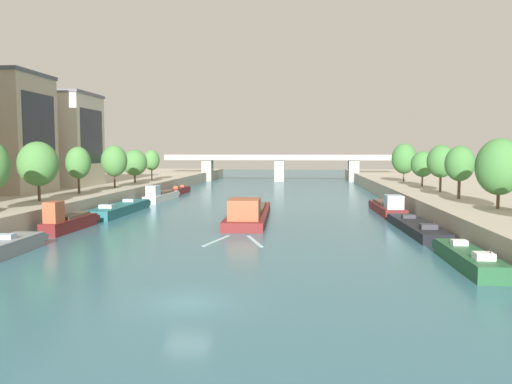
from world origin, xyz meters
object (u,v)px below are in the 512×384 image
(moored_boat_left_upstream, at_px, (68,221))
(moored_boat_right_upstream, at_px, (387,207))
(moored_boat_right_second, at_px, (468,258))
(tree_right_far, at_px, (441,161))
(tree_left_distant, at_px, (135,163))
(barge_midriver, at_px, (249,213))
(bridge_far, at_px, (280,164))
(tree_left_midway, at_px, (78,163))
(tree_left_past_mid, at_px, (152,160))
(tree_left_by_lamp, at_px, (38,164))
(tree_left_third, at_px, (114,161))
(moored_boat_left_gap_after, at_px, (161,195))
(moored_boat_right_end, at_px, (416,227))
(tree_right_by_lamp, at_px, (423,164))
(tree_right_past_mid, at_px, (499,167))
(tree_right_third, at_px, (404,159))
(moored_boat_left_second, at_px, (121,209))
(moored_boat_left_far, at_px, (180,190))
(tree_right_second, at_px, (460,164))

(moored_boat_left_upstream, height_order, moored_boat_right_upstream, moored_boat_left_upstream)
(moored_boat_right_second, relative_size, tree_right_far, 1.65)
(tree_left_distant, bearing_deg, barge_midriver, -50.63)
(tree_right_far, bearing_deg, bridge_far, 112.45)
(tree_left_midway, bearing_deg, bridge_far, 70.76)
(tree_left_past_mid, relative_size, tree_right_far, 0.91)
(tree_left_by_lamp, xyz_separation_m, tree_left_third, (0.70, 22.20, -0.08))
(moored_boat_left_gap_after, height_order, moored_boat_right_end, moored_boat_left_gap_after)
(moored_boat_left_upstream, height_order, tree_right_far, tree_right_far)
(moored_boat_left_gap_after, distance_m, bridge_far, 58.59)
(moored_boat_left_gap_after, height_order, tree_right_by_lamp, tree_right_by_lamp)
(tree_left_past_mid, xyz_separation_m, bridge_far, (24.90, 38.47, -1.81))
(tree_left_by_lamp, height_order, tree_left_third, tree_left_by_lamp)
(tree_right_past_mid, bearing_deg, tree_right_by_lamp, 90.39)
(moored_boat_left_upstream, height_order, tree_right_by_lamp, tree_right_by_lamp)
(tree_left_distant, bearing_deg, tree_right_third, 7.95)
(moored_boat_right_upstream, bearing_deg, moored_boat_right_end, -88.59)
(barge_midriver, bearing_deg, moored_boat_right_upstream, 25.45)
(moored_boat_left_second, xyz_separation_m, bridge_far, (18.47, 73.57, 4.19))
(tree_left_past_mid, height_order, tree_right_far, tree_right_far)
(moored_boat_left_far, bearing_deg, tree_left_past_mid, 152.30)
(tree_left_midway, height_order, tree_left_third, tree_left_third)
(moored_boat_right_upstream, bearing_deg, tree_right_second, -31.28)
(bridge_far, bearing_deg, tree_right_far, -67.55)
(moored_boat_right_end, bearing_deg, moored_boat_left_second, 161.82)
(moored_boat_left_gap_after, bearing_deg, bridge_far, 72.08)
(tree_left_by_lamp, relative_size, tree_left_third, 1.02)
(moored_boat_right_end, bearing_deg, tree_right_third, 80.41)
(tree_left_past_mid, height_order, tree_right_second, tree_right_second)
(moored_boat_left_gap_after, height_order, tree_right_past_mid, tree_right_past_mid)
(moored_boat_left_upstream, height_order, moored_boat_right_end, moored_boat_left_upstream)
(tree_left_distant, distance_m, tree_left_past_mid, 10.13)
(moored_boat_right_upstream, height_order, tree_right_by_lamp, tree_right_by_lamp)
(moored_boat_left_far, height_order, moored_boat_right_second, moored_boat_left_far)
(moored_boat_right_upstream, relative_size, tree_left_past_mid, 2.30)
(tree_left_third, bearing_deg, moored_boat_left_far, 70.71)
(moored_boat_left_gap_after, xyz_separation_m, tree_right_third, (43.89, 14.14, 6.21))
(tree_left_midway, relative_size, tree_right_second, 1.00)
(bridge_far, bearing_deg, moored_boat_left_gap_after, -107.92)
(bridge_far, bearing_deg, moored_boat_left_upstream, -101.79)
(moored_boat_right_upstream, relative_size, tree_left_third, 2.06)
(tree_left_past_mid, bearing_deg, moored_boat_right_second, -55.37)
(tree_left_by_lamp, bearing_deg, tree_right_past_mid, -3.34)
(barge_midriver, height_order, tree_right_third, tree_right_third)
(moored_boat_right_upstream, distance_m, tree_left_midway, 43.60)
(tree_left_distant, relative_size, bridge_far, 0.10)
(moored_boat_right_end, relative_size, bridge_far, 0.25)
(moored_boat_left_upstream, bearing_deg, tree_right_by_lamp, 37.81)
(bridge_far, bearing_deg, moored_boat_right_upstream, -75.59)
(tree_left_distant, relative_size, tree_right_third, 0.84)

